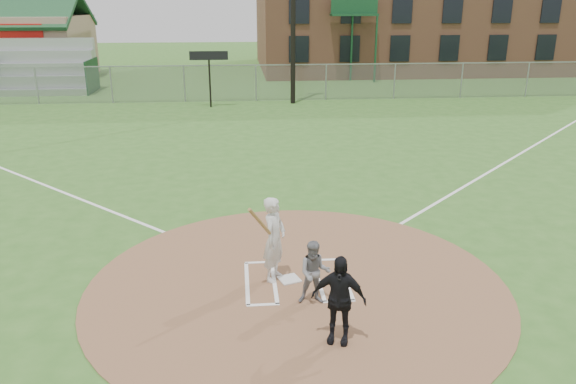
{
  "coord_description": "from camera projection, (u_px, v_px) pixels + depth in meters",
  "views": [
    {
      "loc": [
        -1.09,
        -10.01,
        5.43
      ],
      "look_at": [
        0.0,
        2.0,
        1.3
      ],
      "focal_mm": 35.0,
      "sensor_mm": 36.0,
      "label": 1
    }
  ],
  "objects": [
    {
      "name": "batters_boxes",
      "position": [
        296.0,
        280.0,
        11.42
      ],
      "size": [
        2.08,
        1.88,
        0.01
      ],
      "color": "white",
      "rests_on": "dirt_circle"
    },
    {
      "name": "foul_line_first",
      "position": [
        515.0,
        157.0,
        20.53
      ],
      "size": [
        17.04,
        17.04,
        0.01
      ],
      "primitive_type": "cube",
      "rotation": [
        0.0,
        0.0,
        -0.79
      ],
      "color": "white",
      "rests_on": "ground"
    },
    {
      "name": "outfield_fence",
      "position": [
        256.0,
        83.0,
        31.68
      ],
      "size": [
        56.08,
        0.08,
        2.03
      ],
      "color": "slate",
      "rests_on": "ground"
    },
    {
      "name": "batter_at_plate",
      "position": [
        274.0,
        239.0,
        11.22
      ],
      "size": [
        0.88,
        1.01,
        1.78
      ],
      "color": "silver",
      "rests_on": "dirt_circle"
    },
    {
      "name": "ground",
      "position": [
        297.0,
        285.0,
        11.28
      ],
      "size": [
        140.0,
        140.0,
        0.0
      ],
      "primitive_type": "plane",
      "color": "#326121",
      "rests_on": "ground"
    },
    {
      "name": "home_plate",
      "position": [
        289.0,
        279.0,
        11.45
      ],
      "size": [
        0.51,
        0.51,
        0.03
      ],
      "primitive_type": "cube",
      "rotation": [
        0.0,
        0.0,
        0.33
      ],
      "color": "silver",
      "rests_on": "dirt_circle"
    },
    {
      "name": "dirt_circle",
      "position": [
        297.0,
        285.0,
        11.28
      ],
      "size": [
        8.4,
        8.4,
        0.02
      ],
      "primitive_type": "cylinder",
      "color": "#895F41",
      "rests_on": "ground"
    },
    {
      "name": "bleachers",
      "position": [
        41.0,
        66.0,
        34.34
      ],
      "size": [
        6.08,
        3.2,
        3.2
      ],
      "color": "#B7BABF",
      "rests_on": "ground"
    },
    {
      "name": "umpire",
      "position": [
        339.0,
        299.0,
        9.17
      ],
      "size": [
        0.98,
        0.66,
        1.55
      ],
      "primitive_type": "imported",
      "rotation": [
        0.0,
        0.0,
        -0.33
      ],
      "color": "black",
      "rests_on": "dirt_circle"
    },
    {
      "name": "scoreboard_sign",
      "position": [
        209.0,
        62.0,
        29.33
      ],
      "size": [
        2.0,
        0.1,
        2.93
      ],
      "color": "black",
      "rests_on": "ground"
    },
    {
      "name": "foul_line_third",
      "position": [
        5.0,
        169.0,
        18.99
      ],
      "size": [
        17.04,
        17.04,
        0.01
      ],
      "primitive_type": "cube",
      "rotation": [
        0.0,
        0.0,
        0.79
      ],
      "color": "white",
      "rests_on": "ground"
    },
    {
      "name": "catcher",
      "position": [
        315.0,
        273.0,
        10.41
      ],
      "size": [
        0.65,
        0.53,
        1.24
      ],
      "primitive_type": "imported",
      "rotation": [
        0.0,
        0.0,
        -0.1
      ],
      "color": "slate",
      "rests_on": "dirt_circle"
    }
  ]
}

